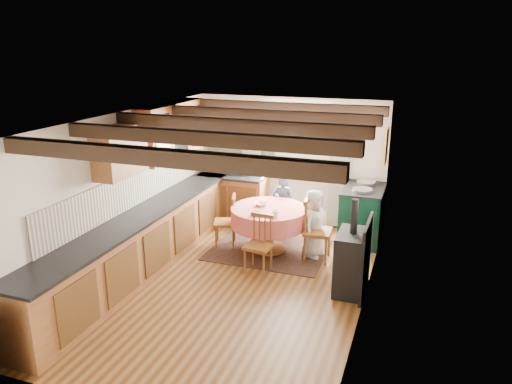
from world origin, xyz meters
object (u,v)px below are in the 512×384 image
at_px(aga_range, 362,214).
at_px(cup, 276,214).
at_px(child_far, 283,205).
at_px(child_right, 314,224).
at_px(dining_table, 269,229).
at_px(cast_iron_stove, 352,246).
at_px(chair_right, 318,229).
at_px(chair_left, 225,221).
at_px(chair_near, 258,244).

height_order(aga_range, cup, aga_range).
xyz_separation_m(aga_range, cup, (-1.17, -1.37, 0.32)).
xyz_separation_m(child_far, cup, (0.22, -1.17, 0.25)).
xyz_separation_m(aga_range, child_right, (-0.65, -0.95, 0.07)).
relative_size(dining_table, child_far, 1.12).
distance_m(aga_range, child_far, 1.40).
xyz_separation_m(cast_iron_stove, child_far, (-1.50, 1.73, -0.12)).
distance_m(dining_table, aga_range, 1.72).
height_order(chair_right, child_far, child_far).
relative_size(chair_left, chair_right, 0.86).
height_order(cast_iron_stove, child_right, cast_iron_stove).
xyz_separation_m(child_right, cup, (-0.52, -0.42, 0.24)).
relative_size(chair_right, cast_iron_stove, 0.76).
xyz_separation_m(cast_iron_stove, cup, (-1.28, 0.56, 0.13)).
bearing_deg(child_right, dining_table, 104.23).
bearing_deg(child_far, chair_left, 46.90).
bearing_deg(child_right, aga_range, -23.10).
height_order(dining_table, child_right, child_right).
height_order(chair_right, cup, chair_right).
distance_m(chair_near, cup, 0.57).
bearing_deg(cast_iron_stove, aga_range, 93.26).
bearing_deg(cup, child_right, 38.69).
xyz_separation_m(chair_left, child_right, (1.53, 0.06, 0.12)).
xyz_separation_m(chair_right, cast_iron_stove, (0.67, -0.86, 0.16)).
bearing_deg(cup, child_far, 100.57).
distance_m(chair_right, cast_iron_stove, 1.10).
height_order(chair_near, chair_left, same).
height_order(chair_right, aga_range, chair_right).
bearing_deg(chair_near, child_right, 56.54).
bearing_deg(aga_range, child_right, -124.29).
height_order(chair_right, cast_iron_stove, cast_iron_stove).
relative_size(child_far, child_right, 1.00).
bearing_deg(cup, chair_near, -108.67).
bearing_deg(cup, aga_range, 49.50).
height_order(aga_range, cast_iron_stove, cast_iron_stove).
height_order(chair_left, child_right, child_right).
bearing_deg(child_far, chair_near, 93.82).
bearing_deg(chair_left, chair_right, 69.41).
relative_size(aga_range, cast_iron_stove, 0.79).
relative_size(chair_near, chair_right, 0.86).
height_order(child_right, cup, child_right).
height_order(cast_iron_stove, child_far, cast_iron_stove).
height_order(chair_near, child_far, child_far).
bearing_deg(dining_table, chair_right, -5.12).
bearing_deg(chair_right, cast_iron_stove, -145.42).
height_order(chair_near, cast_iron_stove, cast_iron_stove).
distance_m(chair_near, chair_left, 1.16).
height_order(dining_table, chair_left, chair_left).
bearing_deg(chair_left, dining_table, 72.83).
height_order(dining_table, chair_right, chair_right).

